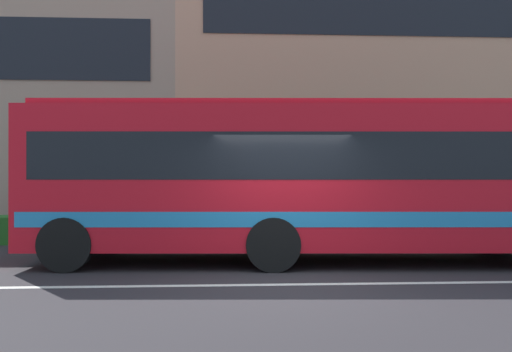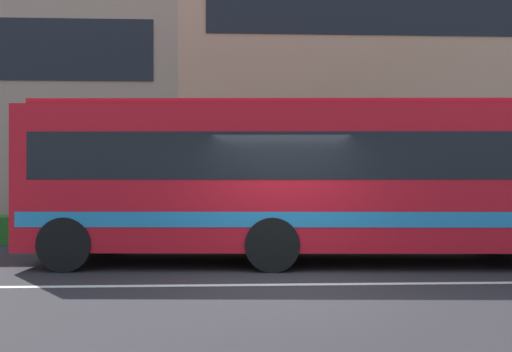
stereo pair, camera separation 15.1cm
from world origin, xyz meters
name	(u,v)px [view 1 (the left image)]	position (x,y,z in m)	size (l,w,h in m)	color
ground_plane	(290,285)	(0.00, 0.00, 0.00)	(160.00, 160.00, 0.00)	#2B282B
lane_centre_line	(290,284)	(0.00, 0.00, 0.00)	(60.00, 0.16, 0.01)	silver
hedge_row_far	(178,229)	(-2.28, 6.07, 0.35)	(18.76, 1.10, 0.70)	#236321
apartment_block_right	(448,63)	(8.87, 15.15, 6.80)	(23.09, 11.15, 13.60)	tan
transit_bus	(304,176)	(0.58, 2.37, 1.76)	(11.07, 3.21, 3.20)	red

